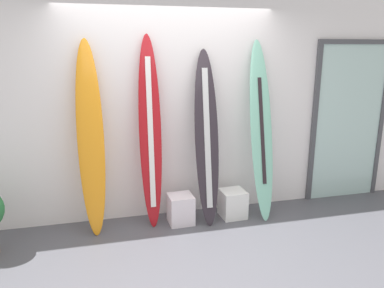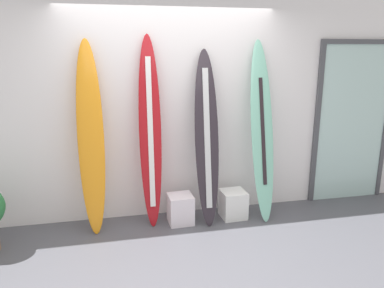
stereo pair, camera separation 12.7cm
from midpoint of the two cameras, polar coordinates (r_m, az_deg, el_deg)
name	(u,v)px [view 1 (the left image)]	position (r m, az deg, el deg)	size (l,w,h in m)	color
ground	(194,265)	(3.79, -0.71, -18.29)	(8.00, 8.00, 0.04)	#4E4E54
wall_back	(168,103)	(4.51, -4.59, 6.38)	(7.20, 0.20, 2.80)	white
surfboard_sunset	(91,140)	(4.18, -16.27, 0.54)	(0.29, 0.41, 2.15)	orange
surfboard_crimson	(150,133)	(4.22, -7.35, 1.66)	(0.27, 0.38, 2.20)	#AF141B
surfboard_charcoal	(207,138)	(4.30, 1.45, 0.89)	(0.31, 0.50, 2.04)	#2D252C
surfboard_seafoam	(261,131)	(4.50, 9.90, 2.01)	(0.29, 0.53, 2.15)	#81C8AF
display_block_left	(233,204)	(4.65, 5.56, -9.19)	(0.31, 0.31, 0.34)	white
display_block_center	(181,209)	(4.47, -2.60, -10.06)	(0.30, 0.30, 0.35)	white
glass_door	(348,119)	(5.42, 22.47, 3.60)	(1.11, 0.06, 2.16)	silver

